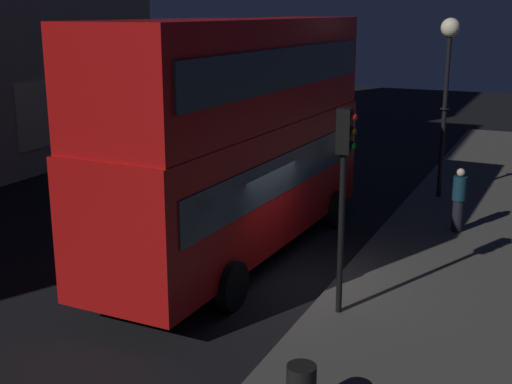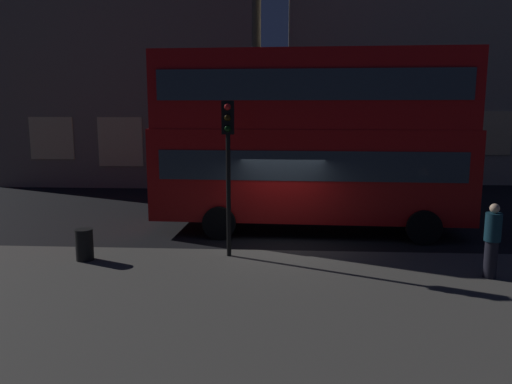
% 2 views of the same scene
% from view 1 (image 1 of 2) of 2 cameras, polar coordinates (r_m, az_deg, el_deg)
% --- Properties ---
extents(ground_plane, '(80.00, 80.00, 0.00)m').
position_cam_1_polar(ground_plane, '(15.64, 2.91, -7.37)').
color(ground_plane, black).
extents(double_decker_bus, '(10.19, 3.12, 5.75)m').
position_cam_1_polar(double_decker_bus, '(16.18, -1.54, 5.18)').
color(double_decker_bus, '#B20F0F').
rests_on(double_decker_bus, ground).
extents(traffic_light_near_kerb, '(0.34, 0.37, 4.08)m').
position_cam_1_polar(traffic_light_near_kerb, '(12.95, 7.38, 1.94)').
color(traffic_light_near_kerb, black).
rests_on(traffic_light_near_kerb, sidewalk_slab).
extents(traffic_light_far_side, '(0.37, 0.39, 3.94)m').
position_cam_1_polar(traffic_light_far_side, '(26.15, 2.49, 8.15)').
color(traffic_light_far_side, black).
rests_on(traffic_light_far_side, ground).
extents(street_lamp, '(0.58, 0.58, 5.60)m').
position_cam_1_polar(street_lamp, '(22.09, 15.78, 10.63)').
color(street_lamp, black).
rests_on(street_lamp, sidewalk_slab).
extents(pedestrian, '(0.37, 0.37, 1.75)m').
position_cam_1_polar(pedestrian, '(19.12, 16.61, -0.59)').
color(pedestrian, black).
rests_on(pedestrian, sidewalk_slab).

